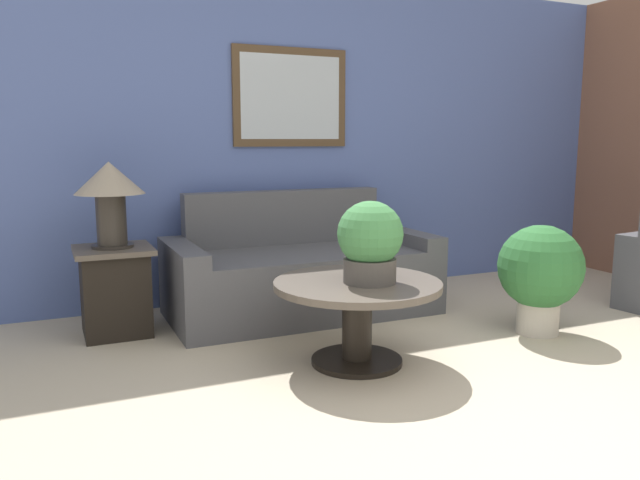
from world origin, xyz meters
name	(u,v)px	position (x,y,z in m)	size (l,w,h in m)	color
ground_plane	(586,439)	(0.00, 0.00, 0.00)	(20.00, 20.00, 0.00)	#BCAD93
wall_back	(313,138)	(0.00, 2.98, 1.31)	(7.88, 0.09, 2.60)	#5166A8
couch_main	(300,273)	(-0.36, 2.39, 0.30)	(1.95, 0.92, 0.90)	#4C4C51
coffee_table	(357,304)	(-0.48, 1.24, 0.35)	(0.97, 0.97, 0.49)	black
side_table	(115,290)	(-1.69, 2.40, 0.30)	(0.49, 0.49, 0.59)	black
table_lamp	(110,189)	(-1.69, 2.40, 0.97)	(0.45, 0.45, 0.56)	#2D2823
potted_plant_on_table	(370,241)	(-0.43, 1.18, 0.73)	(0.37, 0.37, 0.46)	#4C4742
potted_plant_floor	(540,272)	(0.90, 1.25, 0.42)	(0.56, 0.56, 0.74)	beige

